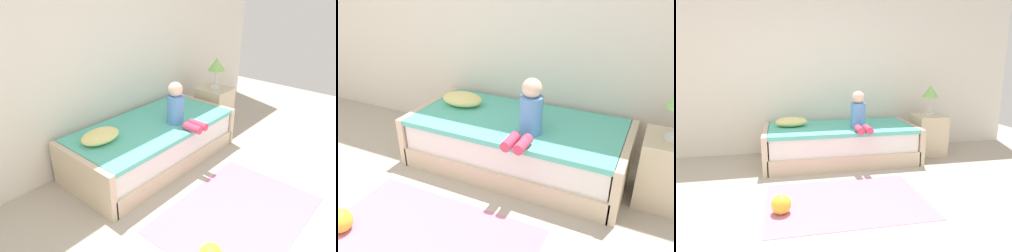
{
  "view_description": "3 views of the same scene",
  "coord_description": "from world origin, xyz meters",
  "views": [
    {
      "loc": [
        -1.81,
        -0.38,
        2.07
      ],
      "look_at": [
        0.61,
        1.75,
        0.55
      ],
      "focal_mm": 33.85,
      "sensor_mm": 36.0,
      "label": 1
    },
    {
      "loc": [
        1.78,
        -0.69,
        1.88
      ],
      "look_at": [
        0.61,
        1.75,
        0.55
      ],
      "focal_mm": 36.42,
      "sensor_mm": 36.0,
      "label": 2
    },
    {
      "loc": [
        -0.17,
        -2.06,
        1.38
      ],
      "look_at": [
        0.61,
        1.75,
        0.55
      ],
      "focal_mm": 32.24,
      "sensor_mm": 36.0,
      "label": 3
    }
  ],
  "objects": [
    {
      "name": "pillow",
      "position": [
        -0.06,
        2.1,
        0.56
      ],
      "size": [
        0.44,
        0.3,
        0.13
      ],
      "primitive_type": "ellipsoid",
      "color": "#F2E58C",
      "rests_on": "bed"
    },
    {
      "name": "wall_rear",
      "position": [
        0.0,
        2.6,
        1.45
      ],
      "size": [
        7.2,
        0.1,
        2.9
      ],
      "primitive_type": "cube",
      "color": "silver",
      "rests_on": "ground"
    },
    {
      "name": "child_figure",
      "position": [
        0.82,
        1.77,
        0.7
      ],
      "size": [
        0.2,
        0.51,
        0.5
      ],
      "color": "#598CD1",
      "rests_on": "bed"
    },
    {
      "name": "bed",
      "position": [
        0.61,
        2.0,
        0.25
      ],
      "size": [
        2.11,
        1.0,
        0.5
      ],
      "color": "beige",
      "rests_on": "ground"
    },
    {
      "name": "nightstand",
      "position": [
        1.96,
        2.02,
        0.3
      ],
      "size": [
        0.44,
        0.44,
        0.6
      ],
      "primitive_type": "cube",
      "color": "beige",
      "rests_on": "ground"
    },
    {
      "name": "ground_plane",
      "position": [
        0.0,
        0.0,
        0.0
      ],
      "size": [
        9.2,
        9.2,
        0.0
      ],
      "primitive_type": "plane",
      "color": "#B2A899"
    },
    {
      "name": "table_lamp",
      "position": [
        1.96,
        2.02,
        0.94
      ],
      "size": [
        0.24,
        0.24,
        0.45
      ],
      "color": "silver",
      "rests_on": "nightstand"
    },
    {
      "name": "toy_ball",
      "position": [
        -0.22,
        0.57,
        0.09
      ],
      "size": [
        0.19,
        0.19,
        0.19
      ],
      "primitive_type": "sphere",
      "color": "yellow",
      "rests_on": "ground"
    },
    {
      "name": "area_rug",
      "position": [
        0.42,
        0.7,
        0.0
      ],
      "size": [
        1.6,
        1.1,
        0.01
      ],
      "primitive_type": "cube",
      "color": "pink",
      "rests_on": "ground"
    }
  ]
}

